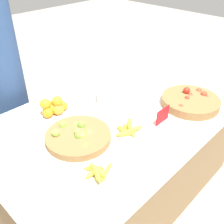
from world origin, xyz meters
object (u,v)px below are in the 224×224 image
at_px(lime_bowl, 78,136).
at_px(vendor_person, 1,81).
at_px(tomato_basket, 190,101).
at_px(price_sign, 163,115).
at_px(metal_bowl, 121,95).

height_order(lime_bowl, vendor_person, vendor_person).
distance_m(tomato_basket, vendor_person, 1.49).
xyz_separation_m(tomato_basket, vendor_person, (-0.87, 1.21, 0.06)).
xyz_separation_m(lime_bowl, price_sign, (0.51, -0.26, 0.03)).
height_order(tomato_basket, metal_bowl, tomato_basket).
bearing_deg(vendor_person, price_sign, -65.66).
bearing_deg(tomato_basket, lime_bowl, 161.28).
xyz_separation_m(price_sign, vendor_person, (-0.54, 1.19, 0.04)).
bearing_deg(price_sign, lime_bowl, 152.68).
xyz_separation_m(lime_bowl, metal_bowl, (0.55, 0.14, 0.01)).
xyz_separation_m(tomato_basket, price_sign, (-0.33, 0.02, 0.02)).
distance_m(lime_bowl, price_sign, 0.58).
distance_m(tomato_basket, price_sign, 0.33).
relative_size(tomato_basket, price_sign, 3.14).
bearing_deg(tomato_basket, metal_bowl, 124.51).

